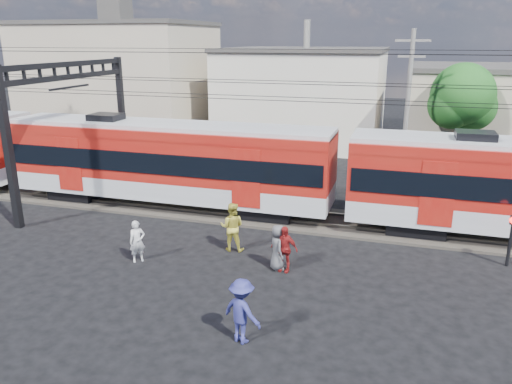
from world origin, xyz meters
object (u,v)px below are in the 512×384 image
at_px(crossing_signal, 512,231).
at_px(commuter_train, 171,160).
at_px(pedestrian_a, 137,241).
at_px(pedestrian_c, 242,311).

bearing_deg(crossing_signal, commuter_train, 170.10).
height_order(pedestrian_a, crossing_signal, crossing_signal).
relative_size(pedestrian_a, pedestrian_c, 0.85).
bearing_deg(pedestrian_c, crossing_signal, -114.59).
bearing_deg(pedestrian_c, commuter_train, -33.09).
bearing_deg(commuter_train, crossing_signal, -9.90).
xyz_separation_m(commuter_train, crossing_signal, (14.68, -2.56, -1.03)).
distance_m(commuter_train, crossing_signal, 14.94).
bearing_deg(pedestrian_a, crossing_signal, -25.35).
relative_size(commuter_train, crossing_signal, 25.51).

